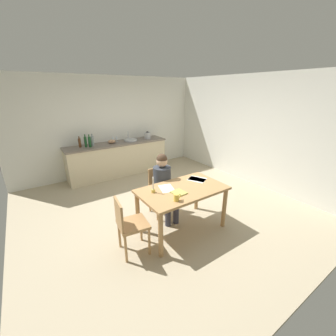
{
  "coord_description": "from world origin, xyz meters",
  "views": [
    {
      "loc": [
        -2.02,
        -3.16,
        2.24
      ],
      "look_at": [
        0.1,
        -0.05,
        0.85
      ],
      "focal_mm": 22.7,
      "sensor_mm": 36.0,
      "label": 1
    }
  ],
  "objects_px": {
    "bottle_oil": "(80,143)",
    "mixing_bowl": "(112,141)",
    "sink_unit": "(131,140)",
    "person_seated": "(164,183)",
    "bottle_wine_red": "(90,142)",
    "bottle_sauce": "(92,141)",
    "bottle_vinegar": "(86,142)",
    "wine_glass_near_sink": "(117,137)",
    "chair_at_table": "(160,189)",
    "wine_glass_by_kettle": "(113,138)",
    "stovetop_kettle": "(147,135)",
    "dining_table": "(182,195)",
    "chair_side_empty": "(129,224)",
    "coffee_mug": "(177,197)",
    "book_magazine": "(179,193)",
    "candlestick": "(153,188)"
  },
  "relations": [
    {
      "from": "bottle_wine_red",
      "to": "coffee_mug",
      "type": "bearing_deg",
      "value": -84.52
    },
    {
      "from": "wine_glass_near_sink",
      "to": "wine_glass_by_kettle",
      "type": "xyz_separation_m",
      "value": [
        -0.11,
        0.0,
        0.0
      ]
    },
    {
      "from": "person_seated",
      "to": "stovetop_kettle",
      "type": "bearing_deg",
      "value": 66.8
    },
    {
      "from": "wine_glass_by_kettle",
      "to": "stovetop_kettle",
      "type": "bearing_deg",
      "value": -8.6
    },
    {
      "from": "chair_at_table",
      "to": "bottle_oil",
      "type": "distance_m",
      "value": 2.59
    },
    {
      "from": "bottle_sauce",
      "to": "chair_side_empty",
      "type": "bearing_deg",
      "value": -98.07
    },
    {
      "from": "wine_glass_by_kettle",
      "to": "candlestick",
      "type": "bearing_deg",
      "value": -99.52
    },
    {
      "from": "chair_side_empty",
      "to": "sink_unit",
      "type": "bearing_deg",
      "value": 64.15
    },
    {
      "from": "person_seated",
      "to": "bottle_vinegar",
      "type": "height_order",
      "value": "bottle_vinegar"
    },
    {
      "from": "dining_table",
      "to": "sink_unit",
      "type": "distance_m",
      "value": 3.05
    },
    {
      "from": "mixing_bowl",
      "to": "wine_glass_near_sink",
      "type": "height_order",
      "value": "wine_glass_near_sink"
    },
    {
      "from": "candlestick",
      "to": "bottle_oil",
      "type": "relative_size",
      "value": 0.93
    },
    {
      "from": "coffee_mug",
      "to": "book_magazine",
      "type": "relative_size",
      "value": 0.57
    },
    {
      "from": "mixing_bowl",
      "to": "book_magazine",
      "type": "bearing_deg",
      "value": -92.07
    },
    {
      "from": "chair_at_table",
      "to": "book_magazine",
      "type": "distance_m",
      "value": 0.8
    },
    {
      "from": "coffee_mug",
      "to": "mixing_bowl",
      "type": "bearing_deg",
      "value": 85.07
    },
    {
      "from": "person_seated",
      "to": "bottle_sauce",
      "type": "height_order",
      "value": "bottle_sauce"
    },
    {
      "from": "person_seated",
      "to": "bottle_vinegar",
      "type": "distance_m",
      "value": 2.6
    },
    {
      "from": "dining_table",
      "to": "bottle_vinegar",
      "type": "bearing_deg",
      "value": 103.3
    },
    {
      "from": "chair_at_table",
      "to": "mixing_bowl",
      "type": "relative_size",
      "value": 4.39
    },
    {
      "from": "chair_side_empty",
      "to": "wine_glass_by_kettle",
      "type": "bearing_deg",
      "value": 72.34
    },
    {
      "from": "dining_table",
      "to": "bottle_sauce",
      "type": "distance_m",
      "value": 3.09
    },
    {
      "from": "dining_table",
      "to": "coffee_mug",
      "type": "xyz_separation_m",
      "value": [
        -0.31,
        -0.27,
        0.16
      ]
    },
    {
      "from": "bottle_oil",
      "to": "wine_glass_by_kettle",
      "type": "relative_size",
      "value": 1.77
    },
    {
      "from": "dining_table",
      "to": "bottle_wine_red",
      "type": "height_order",
      "value": "bottle_wine_red"
    },
    {
      "from": "sink_unit",
      "to": "mixing_bowl",
      "type": "height_order",
      "value": "sink_unit"
    },
    {
      "from": "candlestick",
      "to": "bottle_sauce",
      "type": "xyz_separation_m",
      "value": [
        -0.07,
        2.87,
        0.2
      ]
    },
    {
      "from": "bottle_wine_red",
      "to": "wine_glass_by_kettle",
      "type": "bearing_deg",
      "value": 17.41
    },
    {
      "from": "chair_at_table",
      "to": "bottle_oil",
      "type": "relative_size",
      "value": 3.2
    },
    {
      "from": "dining_table",
      "to": "wine_glass_near_sink",
      "type": "distance_m",
      "value": 3.17
    },
    {
      "from": "bottle_wine_red",
      "to": "bottle_sauce",
      "type": "bearing_deg",
      "value": 41.81
    },
    {
      "from": "bottle_vinegar",
      "to": "person_seated",
      "type": "bearing_deg",
      "value": -74.7
    },
    {
      "from": "chair_side_empty",
      "to": "bottle_sauce",
      "type": "distance_m",
      "value": 3.12
    },
    {
      "from": "sink_unit",
      "to": "bottle_vinegar",
      "type": "distance_m",
      "value": 1.22
    },
    {
      "from": "bottle_vinegar",
      "to": "wine_glass_by_kettle",
      "type": "height_order",
      "value": "bottle_vinegar"
    },
    {
      "from": "stovetop_kettle",
      "to": "bottle_oil",
      "type": "bearing_deg",
      "value": 178.41
    },
    {
      "from": "chair_at_table",
      "to": "wine_glass_by_kettle",
      "type": "distance_m",
      "value": 2.55
    },
    {
      "from": "wine_glass_near_sink",
      "to": "chair_at_table",
      "type": "bearing_deg",
      "value": -93.89
    },
    {
      "from": "chair_at_table",
      "to": "chair_side_empty",
      "type": "bearing_deg",
      "value": -144.54
    },
    {
      "from": "dining_table",
      "to": "stovetop_kettle",
      "type": "distance_m",
      "value": 3.19
    },
    {
      "from": "sink_unit",
      "to": "person_seated",
      "type": "bearing_deg",
      "value": -102.05
    },
    {
      "from": "chair_side_empty",
      "to": "wine_glass_by_kettle",
      "type": "height_order",
      "value": "wine_glass_by_kettle"
    },
    {
      "from": "chair_at_table",
      "to": "coffee_mug",
      "type": "distance_m",
      "value": 1.02
    },
    {
      "from": "bottle_oil",
      "to": "mixing_bowl",
      "type": "bearing_deg",
      "value": -1.51
    },
    {
      "from": "book_magazine",
      "to": "mixing_bowl",
      "type": "height_order",
      "value": "mixing_bowl"
    },
    {
      "from": "candlestick",
      "to": "wine_glass_near_sink",
      "type": "distance_m",
      "value": 3.07
    },
    {
      "from": "chair_side_empty",
      "to": "bottle_oil",
      "type": "xyz_separation_m",
      "value": [
        0.13,
        3.07,
        0.53
      ]
    },
    {
      "from": "bottle_wine_red",
      "to": "bottle_sauce",
      "type": "height_order",
      "value": "bottle_wine_red"
    },
    {
      "from": "person_seated",
      "to": "wine_glass_near_sink",
      "type": "height_order",
      "value": "person_seated"
    },
    {
      "from": "chair_at_table",
      "to": "bottle_sauce",
      "type": "height_order",
      "value": "bottle_sauce"
    }
  ]
}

